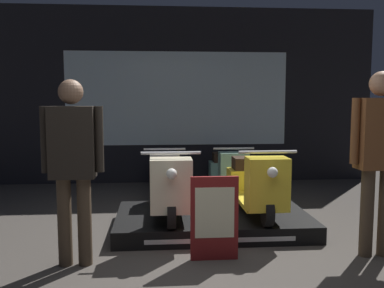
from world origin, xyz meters
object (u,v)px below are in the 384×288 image
at_px(scooter_backrow_1, 227,172).
at_px(person_right_browsing, 379,148).
at_px(scooter_display_left, 170,186).
at_px(person_left_browsing, 73,158).
at_px(price_sign_board, 214,218).
at_px(scooter_display_right, 255,185).
at_px(scooter_backrow_0, 164,173).

height_order(scooter_backrow_1, person_right_browsing, person_right_browsing).
height_order(scooter_display_left, person_left_browsing, person_left_browsing).
relative_size(scooter_display_left, price_sign_board, 1.89).
distance_m(scooter_backrow_1, person_right_browsing, 3.19).
bearing_deg(price_sign_board, scooter_display_left, 112.46).
bearing_deg(person_right_browsing, scooter_display_right, 134.87).
height_order(scooter_display_right, scooter_backrow_0, scooter_display_right).
bearing_deg(price_sign_board, scooter_display_right, 57.45).
xyz_separation_m(scooter_backrow_0, person_right_browsing, (2.04, -2.94, 0.74)).
xyz_separation_m(scooter_display_left, person_right_browsing, (2.01, -0.99, 0.55)).
bearing_deg(price_sign_board, person_left_browsing, -179.23).
xyz_separation_m(person_left_browsing, price_sign_board, (1.32, 0.02, -0.60)).
height_order(scooter_display_left, scooter_backrow_1, scooter_display_left).
distance_m(scooter_backrow_0, price_sign_board, 2.95).
xyz_separation_m(scooter_backrow_0, person_left_browsing, (-0.88, -2.94, 0.68)).
bearing_deg(scooter_backrow_1, person_left_browsing, -123.28).
relative_size(scooter_backrow_0, scooter_backrow_1, 1.00).
bearing_deg(scooter_backrow_0, scooter_backrow_1, 0.00).
height_order(scooter_backrow_0, price_sign_board, same).
distance_m(scooter_display_right, person_left_browsing, 2.23).
xyz_separation_m(scooter_display_right, scooter_backrow_1, (-0.01, 1.95, -0.19)).
xyz_separation_m(scooter_display_left, scooter_display_right, (1.02, 0.00, 0.00)).
bearing_deg(scooter_backrow_1, person_right_browsing, -71.30).
distance_m(scooter_backrow_0, person_left_browsing, 3.14).
bearing_deg(person_left_browsing, scooter_backrow_1, 56.72).
bearing_deg(scooter_display_left, scooter_display_right, 0.00).
relative_size(scooter_backrow_0, person_left_browsing, 0.89).
bearing_deg(person_left_browsing, price_sign_board, 0.77).
height_order(scooter_display_right, person_right_browsing, person_right_browsing).
height_order(person_right_browsing, price_sign_board, person_right_browsing).
xyz_separation_m(scooter_backrow_1, price_sign_board, (-0.61, -2.92, 0.08)).
bearing_deg(scooter_display_left, scooter_backrow_1, 62.51).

